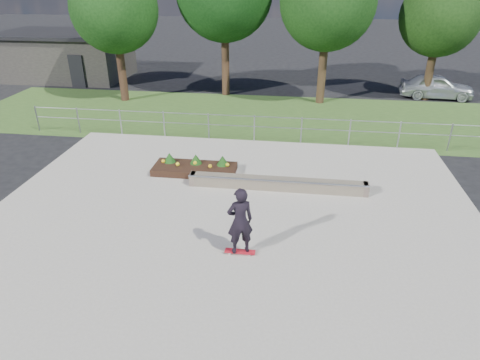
# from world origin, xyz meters

# --- Properties ---
(ground) EXTENTS (120.00, 120.00, 0.00)m
(ground) POSITION_xyz_m (0.00, 0.00, 0.00)
(ground) COLOR black
(ground) RESTS_ON ground
(grass_verge) EXTENTS (30.00, 8.00, 0.02)m
(grass_verge) POSITION_xyz_m (0.00, 11.00, 0.01)
(grass_verge) COLOR #345522
(grass_verge) RESTS_ON ground
(concrete_slab) EXTENTS (15.00, 15.00, 0.06)m
(concrete_slab) POSITION_xyz_m (0.00, 0.00, 0.03)
(concrete_slab) COLOR #A49D91
(concrete_slab) RESTS_ON ground
(fence) EXTENTS (20.06, 0.06, 1.20)m
(fence) POSITION_xyz_m (0.00, 7.50, 0.77)
(fence) COLOR gray
(fence) RESTS_ON ground
(building) EXTENTS (8.40, 5.40, 3.00)m
(building) POSITION_xyz_m (-14.00, 18.00, 1.51)
(building) COLOR #2D2B28
(building) RESTS_ON ground
(tree_far_left) EXTENTS (4.55, 4.55, 7.15)m
(tree_far_left) POSITION_xyz_m (-8.00, 13.00, 4.85)
(tree_far_left) COLOR #311C13
(tree_far_left) RESTS_ON ground
(tree_mid_right) EXTENTS (4.90, 4.90, 7.70)m
(tree_mid_right) POSITION_xyz_m (3.00, 14.00, 5.23)
(tree_mid_right) COLOR #342214
(tree_mid_right) RESTS_ON ground
(tree_far_right) EXTENTS (4.20, 4.20, 6.60)m
(tree_far_right) POSITION_xyz_m (9.00, 15.50, 4.48)
(tree_far_right) COLOR black
(tree_far_right) RESTS_ON ground
(grind_ledge) EXTENTS (6.00, 0.44, 0.43)m
(grind_ledge) POSITION_xyz_m (1.25, 3.06, 0.26)
(grind_ledge) COLOR brown
(grind_ledge) RESTS_ON concrete_slab
(planter_bed) EXTENTS (3.00, 1.20, 0.61)m
(planter_bed) POSITION_xyz_m (-1.82, 4.04, 0.24)
(planter_bed) COLOR black
(planter_bed) RESTS_ON concrete_slab
(skateboarder) EXTENTS (0.80, 0.66, 1.93)m
(skateboarder) POSITION_xyz_m (0.51, -0.73, 1.06)
(skateboarder) COLOR silver
(skateboarder) RESTS_ON concrete_slab
(parked_car) EXTENTS (4.11, 1.87, 1.37)m
(parked_car) POSITION_xyz_m (9.66, 15.91, 0.68)
(parked_car) COLOR #B3B7BD
(parked_car) RESTS_ON ground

